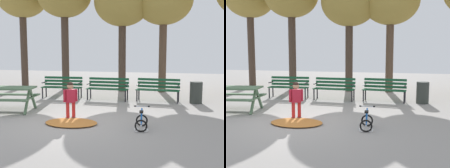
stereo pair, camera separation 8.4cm
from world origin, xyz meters
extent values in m
plane|color=gray|center=(0.00, 0.00, 0.00)|extent=(36.00, 36.00, 0.00)
cube|color=#4C6B4C|center=(-2.43, 0.95, 0.74)|extent=(1.91, 1.09, 0.05)
cube|color=#4C6B4C|center=(-2.53, 1.49, 0.45)|extent=(1.81, 0.57, 0.04)
cube|color=#4C6B4C|center=(-1.62, 0.85, 0.36)|extent=(0.17, 0.57, 0.76)
cube|color=#4C6B4C|center=(-1.71, 1.34, 0.36)|extent=(0.17, 0.57, 0.76)
cube|color=#4C6B4C|center=(-1.66, 1.10, 0.42)|extent=(0.29, 1.10, 0.04)
cube|color=#144728|center=(-1.76, 3.84, 0.44)|extent=(1.60, 0.19, 0.03)
cube|color=#144728|center=(-1.76, 3.72, 0.44)|extent=(1.60, 0.19, 0.03)
cube|color=#144728|center=(-1.75, 3.60, 0.44)|extent=(1.60, 0.19, 0.03)
cube|color=#144728|center=(-1.74, 3.48, 0.44)|extent=(1.60, 0.19, 0.03)
cube|color=#144728|center=(-1.77, 3.88, 0.54)|extent=(1.60, 0.16, 0.09)
cube|color=#144728|center=(-1.77, 3.88, 0.67)|extent=(1.60, 0.16, 0.09)
cube|color=#144728|center=(-1.77, 3.88, 0.81)|extent=(1.60, 0.16, 0.09)
cylinder|color=black|center=(-0.99, 3.55, 0.22)|extent=(0.05, 0.05, 0.44)
cylinder|color=black|center=(-1.02, 3.91, 0.22)|extent=(0.05, 0.05, 0.44)
cube|color=black|center=(-1.00, 3.73, 0.62)|extent=(0.07, 0.40, 0.03)
cylinder|color=black|center=(-2.49, 3.44, 0.22)|extent=(0.05, 0.05, 0.44)
cylinder|color=black|center=(-2.51, 3.80, 0.22)|extent=(0.05, 0.05, 0.44)
cube|color=black|center=(-2.50, 3.62, 0.62)|extent=(0.07, 0.40, 0.03)
cube|color=#144728|center=(0.15, 3.81, 0.44)|extent=(1.60, 0.11, 0.03)
cube|color=#144728|center=(0.15, 3.69, 0.44)|extent=(1.60, 0.11, 0.03)
cube|color=#144728|center=(0.15, 3.57, 0.44)|extent=(1.60, 0.11, 0.03)
cube|color=#144728|center=(0.15, 3.45, 0.44)|extent=(1.60, 0.11, 0.03)
cube|color=#144728|center=(0.15, 3.85, 0.54)|extent=(1.60, 0.08, 0.09)
cube|color=#144728|center=(0.15, 3.85, 0.67)|extent=(1.60, 0.08, 0.09)
cube|color=#144728|center=(0.15, 3.85, 0.81)|extent=(1.60, 0.08, 0.09)
cylinder|color=black|center=(0.90, 3.46, 0.22)|extent=(0.05, 0.05, 0.44)
cylinder|color=black|center=(0.90, 3.82, 0.22)|extent=(0.05, 0.05, 0.44)
cube|color=black|center=(0.90, 3.64, 0.62)|extent=(0.05, 0.40, 0.03)
cylinder|color=black|center=(-0.60, 3.49, 0.22)|extent=(0.05, 0.05, 0.44)
cylinder|color=black|center=(-0.60, 3.85, 0.22)|extent=(0.05, 0.05, 0.44)
cube|color=black|center=(-0.60, 3.67, 0.62)|extent=(0.05, 0.40, 0.03)
cube|color=#144728|center=(2.06, 3.97, 0.44)|extent=(1.60, 0.17, 0.03)
cube|color=#144728|center=(2.05, 3.86, 0.44)|extent=(1.60, 0.17, 0.03)
cube|color=#144728|center=(2.05, 3.74, 0.44)|extent=(1.60, 0.17, 0.03)
cube|color=#144728|center=(2.04, 3.62, 0.44)|extent=(1.60, 0.17, 0.03)
cube|color=#144728|center=(2.06, 4.01, 0.54)|extent=(1.60, 0.14, 0.09)
cube|color=#144728|center=(2.06, 4.01, 0.67)|extent=(1.60, 0.14, 0.09)
cube|color=#144728|center=(2.06, 4.01, 0.81)|extent=(1.60, 0.14, 0.09)
cylinder|color=black|center=(2.79, 3.59, 0.22)|extent=(0.05, 0.05, 0.44)
cylinder|color=black|center=(2.81, 3.95, 0.22)|extent=(0.05, 0.05, 0.44)
cube|color=black|center=(2.80, 3.77, 0.62)|extent=(0.06, 0.40, 0.03)
cylinder|color=black|center=(1.29, 3.68, 0.22)|extent=(0.05, 0.05, 0.44)
cylinder|color=black|center=(1.31, 4.04, 0.22)|extent=(0.05, 0.05, 0.44)
cube|color=black|center=(1.30, 3.86, 0.62)|extent=(0.06, 0.40, 0.03)
cylinder|color=red|center=(0.03, 0.49, 0.24)|extent=(0.09, 0.09, 0.48)
cube|color=black|center=(0.03, 0.49, 0.03)|extent=(0.17, 0.18, 0.06)
cylinder|color=red|center=(-0.10, 0.39, 0.24)|extent=(0.09, 0.09, 0.48)
cube|color=black|center=(-0.10, 0.39, 0.03)|extent=(0.17, 0.18, 0.06)
cube|color=#B71E33|center=(-0.04, 0.44, 0.66)|extent=(0.29, 0.27, 0.35)
sphere|color=tan|center=(-0.04, 0.44, 0.94)|extent=(0.18, 0.18, 0.18)
sphere|color=black|center=(-0.04, 0.44, 0.96)|extent=(0.17, 0.17, 0.17)
cylinder|color=#B71E33|center=(0.09, 0.54, 0.67)|extent=(0.07, 0.07, 0.33)
cylinder|color=#B71E33|center=(-0.16, 0.34, 0.67)|extent=(0.07, 0.07, 0.33)
torus|color=black|center=(1.97, 0.22, 0.15)|extent=(0.30, 0.07, 0.30)
cylinder|color=silver|center=(1.97, 0.22, 0.15)|extent=(0.05, 0.04, 0.04)
torus|color=black|center=(2.02, -0.30, 0.15)|extent=(0.30, 0.07, 0.30)
cylinder|color=silver|center=(2.02, -0.30, 0.15)|extent=(0.05, 0.04, 0.04)
torus|color=white|center=(1.91, -0.31, 0.05)|extent=(0.11, 0.04, 0.11)
torus|color=white|center=(2.13, -0.29, 0.05)|extent=(0.11, 0.04, 0.11)
cylinder|color=blue|center=(1.98, 0.04, 0.32)|extent=(0.07, 0.31, 0.32)
cylinder|color=blue|center=(2.00, -0.12, 0.30)|extent=(0.04, 0.08, 0.27)
cylinder|color=blue|center=(2.01, -0.20, 0.16)|extent=(0.05, 0.20, 0.05)
cylinder|color=silver|center=(1.97, 0.20, 0.31)|extent=(0.04, 0.07, 0.32)
cylinder|color=blue|center=(1.99, 0.02, 0.42)|extent=(0.07, 0.32, 0.05)
cube|color=black|center=(2.00, -0.14, 0.45)|extent=(0.11, 0.18, 0.04)
cylinder|color=silver|center=(1.97, 0.18, 0.52)|extent=(0.34, 0.06, 0.02)
cylinder|color=black|center=(1.80, 0.16, 0.52)|extent=(0.05, 0.04, 0.04)
cylinder|color=black|center=(2.14, 0.19, 0.52)|extent=(0.05, 0.04, 0.04)
ellipsoid|color=#B26B2D|center=(0.15, 0.01, 0.04)|extent=(1.40, 0.99, 0.07)
cylinder|color=#2D332D|center=(3.43, 3.81, 0.39)|extent=(0.44, 0.44, 0.79)
cylinder|color=#423328|center=(-5.20, 6.63, 1.90)|extent=(0.36, 0.36, 3.81)
cylinder|color=#423328|center=(-2.61, 6.06, 1.84)|extent=(0.35, 0.35, 3.67)
cylinder|color=#423328|center=(0.17, 6.25, 1.61)|extent=(0.34, 0.34, 3.21)
ellipsoid|color=olive|center=(0.17, 6.25, 4.11)|extent=(2.60, 2.60, 2.20)
cylinder|color=brown|center=(2.03, 6.44, 1.63)|extent=(0.35, 0.35, 3.25)
ellipsoid|color=olive|center=(2.03, 6.44, 4.15)|extent=(2.60, 2.60, 2.20)
camera|label=1|loc=(2.90, -6.59, 1.87)|focal=44.72mm
camera|label=2|loc=(2.98, -6.57, 1.87)|focal=44.72mm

